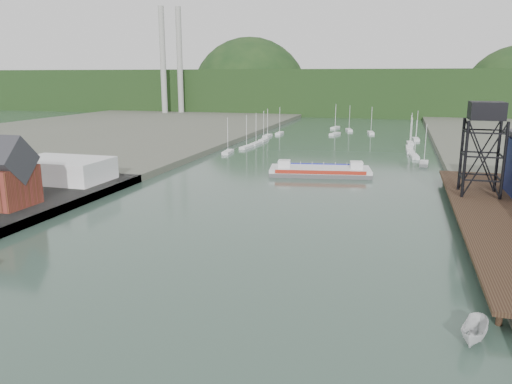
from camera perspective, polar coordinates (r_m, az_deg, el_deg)
The scene contains 9 objects.
ground at distance 46.29m, azimuth -13.95°, elevation -16.22°, with size 600.00×600.00×0.00m, color #2B4335.
east_pier at distance 83.67m, azimuth 26.51°, elevation -2.46°, with size 14.00×70.00×2.45m.
white_shed at distance 108.34m, azimuth -21.18°, elevation 2.39°, with size 18.00×12.00×4.50m, color silver.
lift_tower at distance 93.83m, azimuth 24.81°, elevation 7.82°, with size 6.50×6.50×16.00m.
marina_sailboats at distance 175.69m, azimuth 9.15°, elevation 5.77°, with size 57.71×92.65×0.90m.
smokestacks at distance 295.88m, azimuth -9.65°, elevation 14.44°, with size 11.20×8.20×60.00m.
distant_hills at distance 337.06m, azimuth 12.05°, elevation 10.82°, with size 500.00×120.00×80.00m.
chain_ferry at distance 116.36m, azimuth 7.32°, elevation 2.41°, with size 24.18×12.94×3.31m.
motorboat at distance 48.17m, azimuth 23.73°, elevation -14.45°, with size 1.93×5.12×1.98m, color silver.
Camera 1 is at (21.14, -34.56, 22.41)m, focal length 35.00 mm.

